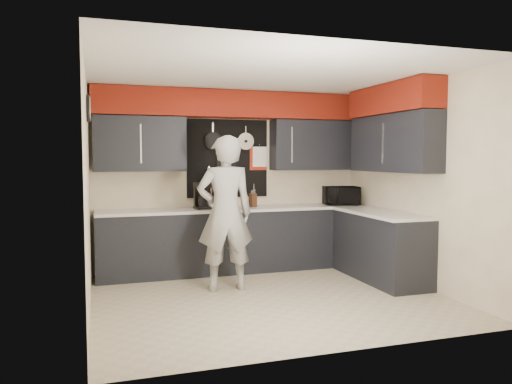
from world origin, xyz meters
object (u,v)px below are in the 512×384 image
object	(u,v)px
microwave	(341,196)
knife_block	(253,200)
utensil_crock	(212,203)
coffee_maker	(202,195)
person	(225,213)

from	to	relation	value
microwave	knife_block	world-z (taller)	microwave
microwave	knife_block	xyz separation A→B (m)	(-1.37, 0.11, -0.04)
microwave	utensil_crock	bearing A→B (deg)	-173.63
coffee_maker	person	size ratio (longest dim) A/B	0.19
knife_block	person	size ratio (longest dim) A/B	0.10
knife_block	microwave	bearing A→B (deg)	-21.85
microwave	utensil_crock	xyz separation A→B (m)	(-1.99, 0.11, -0.06)
microwave	knife_block	bearing A→B (deg)	-175.18
knife_block	utensil_crock	world-z (taller)	knife_block
microwave	person	distance (m)	2.22
knife_block	person	bearing A→B (deg)	-141.28
microwave	coffee_maker	distance (m)	2.13
utensil_crock	coffee_maker	bearing A→B (deg)	-168.41
coffee_maker	utensil_crock	bearing A→B (deg)	5.47
coffee_maker	person	bearing A→B (deg)	-90.62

